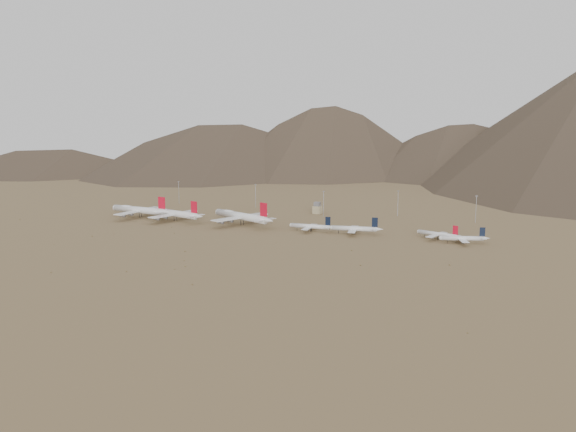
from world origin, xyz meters
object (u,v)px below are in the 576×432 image
at_px(widebody_centre, 175,213).
at_px(control_tower, 317,208).
at_px(narrowbody_b, 355,229).
at_px(widebody_east, 241,216).
at_px(narrowbody_a, 311,226).
at_px(widebody_west, 139,210).

bearing_deg(widebody_centre, control_tower, 54.45).
bearing_deg(narrowbody_b, widebody_east, 168.41).
bearing_deg(narrowbody_a, control_tower, 103.56).
bearing_deg(widebody_east, narrowbody_a, 18.01).
bearing_deg(widebody_centre, narrowbody_a, 14.86).
xyz_separation_m(widebody_west, narrowbody_b, (219.58, 5.25, -2.87)).
xyz_separation_m(widebody_east, narrowbody_b, (108.60, -0.24, -3.27)).
relative_size(narrowbody_b, control_tower, 3.69).
bearing_deg(narrowbody_b, widebody_west, 169.91).
xyz_separation_m(widebody_west, widebody_centre, (42.52, -1.59, -0.39)).
bearing_deg(widebody_west, widebody_centre, 1.89).
height_order(widebody_centre, narrowbody_b, widebody_centre).
height_order(widebody_west, narrowbody_a, widebody_west).
bearing_deg(narrowbody_a, widebody_west, 176.39).
relative_size(narrowbody_a, control_tower, 3.43).
height_order(widebody_west, widebody_centre, widebody_west).
height_order(widebody_east, control_tower, widebody_east).
bearing_deg(narrowbody_a, narrowbody_b, 0.78).
bearing_deg(control_tower, widebody_east, -114.89).
bearing_deg(widebody_centre, widebody_west, -168.73).
distance_m(widebody_west, widebody_centre, 42.55).
height_order(widebody_west, narrowbody_b, widebody_west).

